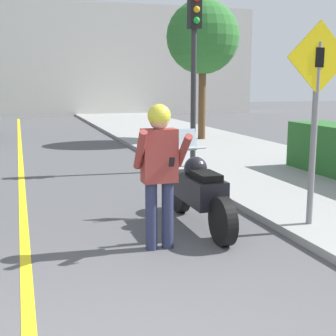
{
  "coord_description": "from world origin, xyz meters",
  "views": [
    {
      "loc": [
        -0.59,
        -2.56,
        1.95
      ],
      "look_at": [
        1.32,
        3.4,
        0.8
      ],
      "focal_mm": 50.0,
      "sensor_mm": 36.0,
      "label": 1
    }
  ],
  "objects_px": {
    "crossing_sign": "(316,105)",
    "traffic_light": "(194,47)",
    "street_tree": "(203,38)",
    "motorcycle": "(199,191)",
    "person_biker": "(159,162)"
  },
  "relations": [
    {
      "from": "crossing_sign",
      "to": "traffic_light",
      "type": "bearing_deg",
      "value": 89.21
    },
    {
      "from": "traffic_light",
      "to": "street_tree",
      "type": "relative_size",
      "value": 0.84
    },
    {
      "from": "motorcycle",
      "to": "person_biker",
      "type": "bearing_deg",
      "value": -138.2
    },
    {
      "from": "person_biker",
      "to": "traffic_light",
      "type": "relative_size",
      "value": 0.46
    },
    {
      "from": "crossing_sign",
      "to": "street_tree",
      "type": "relative_size",
      "value": 0.59
    },
    {
      "from": "motorcycle",
      "to": "street_tree",
      "type": "xyz_separation_m",
      "value": [
        3.47,
        8.61,
        2.86
      ]
    },
    {
      "from": "motorcycle",
      "to": "traffic_light",
      "type": "bearing_deg",
      "value": 70.35
    },
    {
      "from": "crossing_sign",
      "to": "traffic_light",
      "type": "distance_m",
      "value": 4.64
    },
    {
      "from": "traffic_light",
      "to": "street_tree",
      "type": "bearing_deg",
      "value": 66.17
    },
    {
      "from": "motorcycle",
      "to": "person_biker",
      "type": "xyz_separation_m",
      "value": [
        -0.76,
        -0.68,
        0.55
      ]
    },
    {
      "from": "crossing_sign",
      "to": "motorcycle",
      "type": "bearing_deg",
      "value": 153.6
    },
    {
      "from": "motorcycle",
      "to": "person_biker",
      "type": "relative_size",
      "value": 1.27
    },
    {
      "from": "traffic_light",
      "to": "motorcycle",
      "type": "bearing_deg",
      "value": -109.65
    },
    {
      "from": "motorcycle",
      "to": "street_tree",
      "type": "distance_m",
      "value": 9.71
    },
    {
      "from": "crossing_sign",
      "to": "traffic_light",
      "type": "xyz_separation_m",
      "value": [
        0.06,
        4.52,
        1.02
      ]
    }
  ]
}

